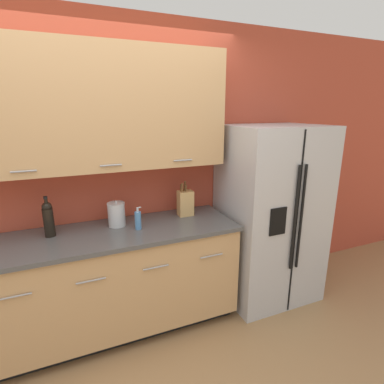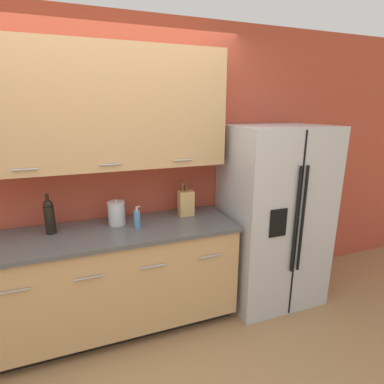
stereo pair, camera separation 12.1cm
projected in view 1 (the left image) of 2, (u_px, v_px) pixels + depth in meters
wall_back at (102, 156)px, 2.49m from camera, size 10.00×0.39×2.60m
counter_unit at (119, 280)px, 2.52m from camera, size 1.97×0.64×0.91m
refrigerator at (270, 214)px, 2.92m from camera, size 0.90×0.74×1.71m
knife_block at (185, 203)px, 2.71m from camera, size 0.13×0.10×0.32m
wine_bottle at (48, 218)px, 2.26m from camera, size 0.08×0.08×0.32m
soap_dispenser at (138, 220)px, 2.41m from camera, size 0.06×0.05×0.19m
steel_canister at (116, 214)px, 2.47m from camera, size 0.14×0.14×0.21m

